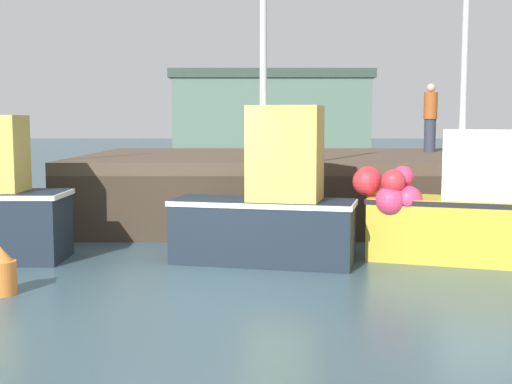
# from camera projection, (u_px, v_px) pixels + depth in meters

# --- Properties ---
(ground) EXTENTS (120.00, 160.00, 0.10)m
(ground) POSITION_uv_depth(u_px,v_px,m) (178.00, 287.00, 9.59)
(ground) COLOR #38515B
(pier) EXTENTS (11.23, 6.85, 1.51)m
(pier) POSITION_uv_depth(u_px,v_px,m) (328.00, 166.00, 15.58)
(pier) COLOR brown
(pier) RESTS_ON ground
(fishing_boat_near_right) EXTENTS (3.11, 1.69, 5.56)m
(fishing_boat_near_right) POSITION_uv_depth(u_px,v_px,m) (271.00, 204.00, 10.84)
(fishing_boat_near_right) COLOR #19232D
(fishing_boat_near_right) RESTS_ON ground
(fishing_boat_mid) EXTENTS (3.28, 1.90, 4.57)m
(fishing_boat_mid) POSITION_uv_depth(u_px,v_px,m) (458.00, 209.00, 10.98)
(fishing_boat_mid) COLOR gold
(fishing_boat_mid) RESTS_ON ground
(rowboat) EXTENTS (2.06, 0.98, 0.45)m
(rowboat) POSITION_uv_depth(u_px,v_px,m) (443.00, 245.00, 11.43)
(rowboat) COLOR white
(rowboat) RESTS_ON ground
(dockworker) EXTENTS (0.34, 0.34, 1.72)m
(dockworker) POSITION_uv_depth(u_px,v_px,m) (432.00, 118.00, 17.12)
(dockworker) COLOR #2D3342
(dockworker) RESTS_ON pier
(warehouse) EXTENTS (11.20, 5.38, 5.12)m
(warehouse) POSITION_uv_depth(u_px,v_px,m) (272.00, 116.00, 38.91)
(warehouse) COLOR #4C6656
(warehouse) RESTS_ON ground
(mooring_buoy_foreground) EXTENTS (0.41, 0.41, 0.65)m
(mooring_buoy_foreground) POSITION_uv_depth(u_px,v_px,m) (2.00, 272.00, 8.94)
(mooring_buoy_foreground) COLOR orange
(mooring_buoy_foreground) RESTS_ON ground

